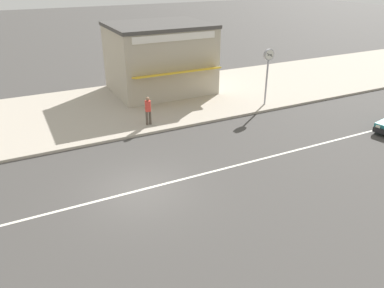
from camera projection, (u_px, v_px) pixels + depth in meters
ground_plane at (140, 190)px, 15.79m from camera, size 160.00×160.00×0.00m
lane_centre_stripe at (140, 190)px, 15.78m from camera, size 50.40×0.14×0.01m
kerb_strip at (87, 112)px, 24.00m from camera, size 68.00×10.00×0.15m
street_clock at (268, 63)px, 23.94m from camera, size 0.71×0.22×3.68m
pedestrian_near_clock at (148, 109)px, 21.50m from camera, size 0.34×0.34×1.69m
shopfront_corner_warung at (160, 58)px, 27.01m from camera, size 6.95×6.45×4.80m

